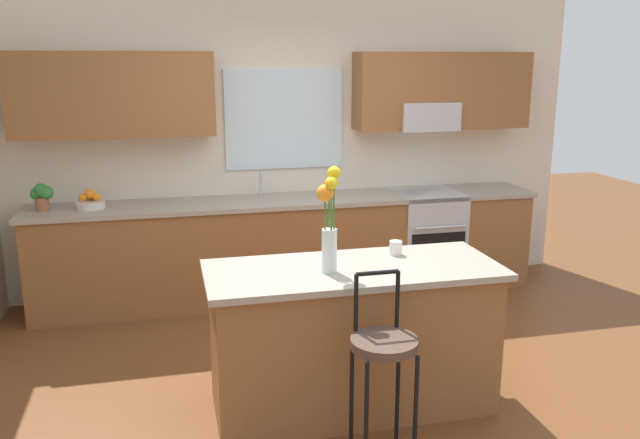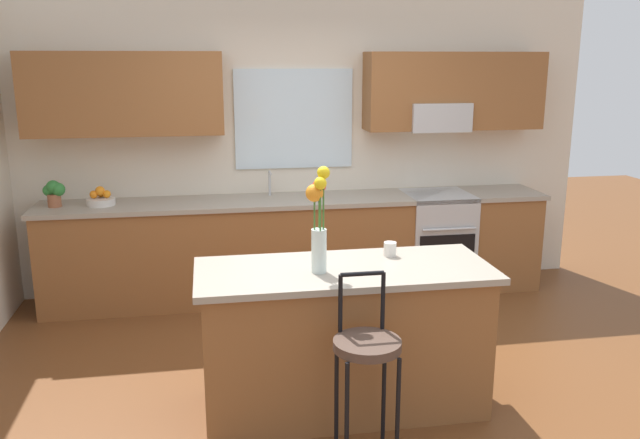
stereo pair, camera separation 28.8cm
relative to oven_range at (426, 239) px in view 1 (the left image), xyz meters
The scene contains 11 objects.
ground_plane 2.17m from the oven_range, 127.90° to the right, with size 14.00×14.00×0.00m, color brown.
back_wall_assembly 1.68m from the oven_range, 166.32° to the left, with size 5.60×0.50×2.70m.
counter_run 1.31m from the oven_range, behind, with size 4.56×0.64×0.92m.
sink_faucet 1.67m from the oven_range, behind, with size 0.02×0.13×0.23m.
oven_range is the anchor object (origin of this frame).
kitchen_island 2.41m from the oven_range, 123.18° to the right, with size 1.78×0.73×0.92m.
bar_stool_near 2.92m from the oven_range, 116.93° to the right, with size 0.36×0.36×1.04m.
flower_vase 2.67m from the oven_range, 125.59° to the right, with size 0.14×0.15×0.63m.
mug_ceramic 2.14m from the oven_range, 118.21° to the right, with size 0.08×0.08×0.09m, color silver.
fruit_bowl_oranges 3.06m from the oven_range, behind, with size 0.24×0.24×0.16m.
potted_plant_small 3.44m from the oven_range, behind, with size 0.19×0.13×0.23m.
Camera 1 is at (-1.08, -3.93, 2.14)m, focal length 36.60 mm.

